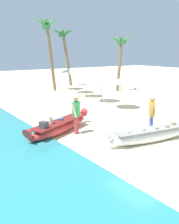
# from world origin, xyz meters

# --- Properties ---
(ground_plane) EXTENTS (80.00, 80.00, 0.00)m
(ground_plane) POSITION_xyz_m (0.00, 0.00, 0.00)
(ground_plane) COLOR beige
(boat_white_foreground) EXTENTS (4.18, 1.24, 0.81)m
(boat_white_foreground) POSITION_xyz_m (-0.16, -0.57, 0.30)
(boat_white_foreground) COLOR white
(boat_white_foreground) RESTS_ON ground
(boat_red_midground) EXTENTS (4.08, 2.37, 0.83)m
(boat_red_midground) POSITION_xyz_m (-2.61, 2.54, 0.30)
(boat_red_midground) COLOR red
(boat_red_midground) RESTS_ON ground
(person_vendor_hatted) EXTENTS (0.57, 0.49, 1.76)m
(person_vendor_hatted) POSITION_xyz_m (-2.04, 2.05, 1.01)
(person_vendor_hatted) COLOR #B2383D
(person_vendor_hatted) RESTS_ON ground
(person_tourist_customer) EXTENTS (0.51, 0.55, 1.70)m
(person_tourist_customer) POSITION_xyz_m (0.44, -0.00, 0.96)
(person_tourist_customer) COLOR #3D5BA8
(person_tourist_customer) RESTS_ON ground
(parasol_row_0) EXTENTS (1.60, 1.60, 1.91)m
(parasol_row_0) POSITION_xyz_m (3.01, 4.89, 1.75)
(parasol_row_0) COLOR #8E6B47
(parasol_row_0) RESTS_ON ground
(parasol_row_1) EXTENTS (1.60, 1.60, 1.91)m
(parasol_row_1) POSITION_xyz_m (3.34, 7.25, 1.75)
(parasol_row_1) COLOR #8E6B47
(parasol_row_1) RESTS_ON ground
(parasol_row_2) EXTENTS (1.60, 1.60, 1.91)m
(parasol_row_2) POSITION_xyz_m (3.62, 9.53, 1.75)
(parasol_row_2) COLOR #8E6B47
(parasol_row_2) RESTS_ON ground
(parasol_row_3) EXTENTS (1.60, 1.60, 1.91)m
(parasol_row_3) POSITION_xyz_m (4.19, 11.55, 1.75)
(parasol_row_3) COLOR #8E6B47
(parasol_row_3) RESTS_ON ground
(parasol_row_4) EXTENTS (1.60, 1.60, 1.91)m
(parasol_row_4) POSITION_xyz_m (4.62, 13.92, 1.75)
(parasol_row_4) COLOR #8E6B47
(parasol_row_4) RESTS_ON ground
(palm_tree_tall_inland) EXTENTS (2.55, 2.31, 5.82)m
(palm_tree_tall_inland) POSITION_xyz_m (5.42, 16.16, 4.67)
(palm_tree_tall_inland) COLOR brown
(palm_tree_tall_inland) RESTS_ON ground
(palm_tree_leaning_seaward) EXTENTS (2.58, 2.46, 4.99)m
(palm_tree_leaning_seaward) POSITION_xyz_m (7.95, 10.46, 3.97)
(palm_tree_leaning_seaward) COLOR brown
(palm_tree_leaning_seaward) RESTS_ON ground
(palm_tree_mid_cluster) EXTENTS (2.36, 2.60, 6.49)m
(palm_tree_mid_cluster) POSITION_xyz_m (2.57, 13.92, 5.22)
(palm_tree_mid_cluster) COLOR brown
(palm_tree_mid_cluster) RESTS_ON ground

